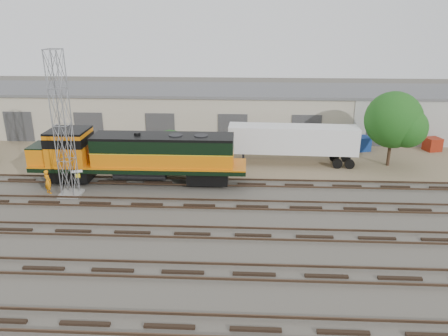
{
  "coord_description": "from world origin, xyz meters",
  "views": [
    {
      "loc": [
        3.36,
        -28.44,
        13.87
      ],
      "look_at": [
        1.74,
        4.0,
        2.2
      ],
      "focal_mm": 35.0,
      "sensor_mm": 36.0,
      "label": 1
    }
  ],
  "objects_px": {
    "locomotive": "(135,155)",
    "semi_trailer": "(296,140)",
    "worker": "(48,182)",
    "signal_tower": "(63,128)"
  },
  "relations": [
    {
      "from": "locomotive",
      "to": "signal_tower",
      "type": "relative_size",
      "value": 1.6
    },
    {
      "from": "signal_tower",
      "to": "locomotive",
      "type": "bearing_deg",
      "value": 31.49
    },
    {
      "from": "worker",
      "to": "signal_tower",
      "type": "bearing_deg",
      "value": -155.13
    },
    {
      "from": "signal_tower",
      "to": "semi_trailer",
      "type": "distance_m",
      "value": 20.79
    },
    {
      "from": "semi_trailer",
      "to": "locomotive",
      "type": "bearing_deg",
      "value": -155.74
    },
    {
      "from": "locomotive",
      "to": "signal_tower",
      "type": "xyz_separation_m",
      "value": [
        -4.65,
        -2.85,
        3.03
      ]
    },
    {
      "from": "worker",
      "to": "locomotive",
      "type": "bearing_deg",
      "value": -125.72
    },
    {
      "from": "locomotive",
      "to": "semi_trailer",
      "type": "relative_size",
      "value": 1.49
    },
    {
      "from": "locomotive",
      "to": "signal_tower",
      "type": "distance_m",
      "value": 6.24
    },
    {
      "from": "signal_tower",
      "to": "worker",
      "type": "height_order",
      "value": "signal_tower"
    }
  ]
}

